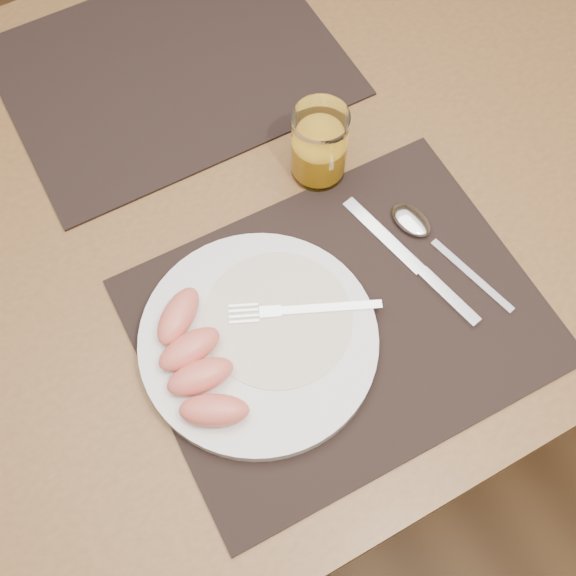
{
  "coord_description": "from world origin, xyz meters",
  "views": [
    {
      "loc": [
        -0.19,
        -0.48,
        1.52
      ],
      "look_at": [
        -0.01,
        -0.16,
        0.77
      ],
      "focal_mm": 45.0,
      "sensor_mm": 36.0,
      "label": 1
    }
  ],
  "objects_px": {
    "table": "(240,223)",
    "spoon": "(420,228)",
    "placemat_near": "(340,320)",
    "placemat_far": "(172,68)",
    "knife": "(421,271)",
    "fork": "(291,310)",
    "plate": "(259,340)",
    "juice_glass": "(319,147)"
  },
  "relations": [
    {
      "from": "spoon",
      "to": "juice_glass",
      "type": "height_order",
      "value": "juice_glass"
    },
    {
      "from": "fork",
      "to": "plate",
      "type": "bearing_deg",
      "value": -167.73
    },
    {
      "from": "plate",
      "to": "spoon",
      "type": "height_order",
      "value": "plate"
    },
    {
      "from": "table",
      "to": "fork",
      "type": "height_order",
      "value": "fork"
    },
    {
      "from": "placemat_near",
      "to": "spoon",
      "type": "distance_m",
      "value": 0.16
    },
    {
      "from": "fork",
      "to": "placemat_far",
      "type": "bearing_deg",
      "value": 84.81
    },
    {
      "from": "placemat_near",
      "to": "knife",
      "type": "xyz_separation_m",
      "value": [
        0.12,
        0.01,
        0.0
      ]
    },
    {
      "from": "spoon",
      "to": "juice_glass",
      "type": "bearing_deg",
      "value": 114.85
    },
    {
      "from": "table",
      "to": "juice_glass",
      "type": "distance_m",
      "value": 0.17
    },
    {
      "from": "spoon",
      "to": "juice_glass",
      "type": "distance_m",
      "value": 0.16
    },
    {
      "from": "placemat_far",
      "to": "plate",
      "type": "height_order",
      "value": "plate"
    },
    {
      "from": "table",
      "to": "spoon",
      "type": "height_order",
      "value": "spoon"
    },
    {
      "from": "placemat_near",
      "to": "fork",
      "type": "height_order",
      "value": "fork"
    },
    {
      "from": "knife",
      "to": "spoon",
      "type": "relative_size",
      "value": 1.14
    },
    {
      "from": "placemat_far",
      "to": "knife",
      "type": "distance_m",
      "value": 0.45
    },
    {
      "from": "table",
      "to": "plate",
      "type": "height_order",
      "value": "plate"
    },
    {
      "from": "placemat_far",
      "to": "spoon",
      "type": "bearing_deg",
      "value": -67.9
    },
    {
      "from": "fork",
      "to": "knife",
      "type": "height_order",
      "value": "fork"
    },
    {
      "from": "table",
      "to": "knife",
      "type": "height_order",
      "value": "knife"
    },
    {
      "from": "table",
      "to": "placemat_far",
      "type": "bearing_deg",
      "value": 86.74
    },
    {
      "from": "fork",
      "to": "knife",
      "type": "relative_size",
      "value": 0.76
    },
    {
      "from": "placemat_near",
      "to": "spoon",
      "type": "relative_size",
      "value": 2.36
    },
    {
      "from": "plate",
      "to": "fork",
      "type": "height_order",
      "value": "fork"
    },
    {
      "from": "plate",
      "to": "fork",
      "type": "distance_m",
      "value": 0.05
    },
    {
      "from": "plate",
      "to": "knife",
      "type": "height_order",
      "value": "plate"
    },
    {
      "from": "juice_glass",
      "to": "spoon",
      "type": "bearing_deg",
      "value": -65.15
    },
    {
      "from": "plate",
      "to": "spoon",
      "type": "bearing_deg",
      "value": 8.41
    },
    {
      "from": "placemat_near",
      "to": "placemat_far",
      "type": "bearing_deg",
      "value": 91.43
    },
    {
      "from": "spoon",
      "to": "placemat_far",
      "type": "bearing_deg",
      "value": 112.1
    },
    {
      "from": "table",
      "to": "knife",
      "type": "bearing_deg",
      "value": -56.94
    },
    {
      "from": "fork",
      "to": "spoon",
      "type": "xyz_separation_m",
      "value": [
        0.19,
        0.03,
        -0.01
      ]
    },
    {
      "from": "plate",
      "to": "knife",
      "type": "bearing_deg",
      "value": -3.4
    },
    {
      "from": "placemat_near",
      "to": "knife",
      "type": "height_order",
      "value": "knife"
    },
    {
      "from": "table",
      "to": "juice_glass",
      "type": "height_order",
      "value": "juice_glass"
    },
    {
      "from": "plate",
      "to": "fork",
      "type": "bearing_deg",
      "value": 12.27
    },
    {
      "from": "plate",
      "to": "juice_glass",
      "type": "bearing_deg",
      "value": 44.44
    },
    {
      "from": "placemat_far",
      "to": "juice_glass",
      "type": "relative_size",
      "value": 4.32
    },
    {
      "from": "knife",
      "to": "table",
      "type": "bearing_deg",
      "value": 123.06
    },
    {
      "from": "spoon",
      "to": "placemat_near",
      "type": "bearing_deg",
      "value": -159.1
    },
    {
      "from": "table",
      "to": "placemat_far",
      "type": "height_order",
      "value": "placemat_far"
    },
    {
      "from": "table",
      "to": "fork",
      "type": "xyz_separation_m",
      "value": [
        -0.02,
        -0.19,
        0.11
      ]
    },
    {
      "from": "knife",
      "to": "placemat_near",
      "type": "bearing_deg",
      "value": -176.45
    }
  ]
}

